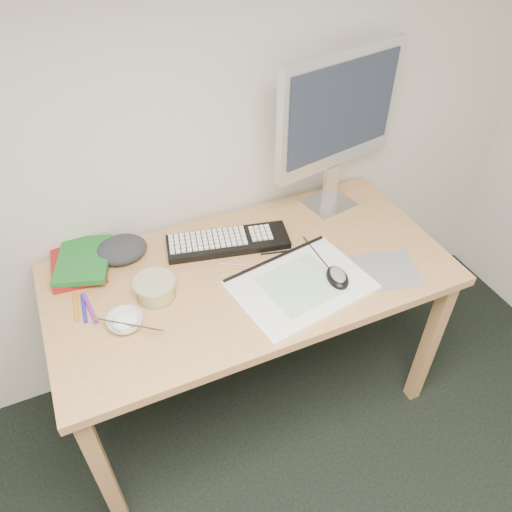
{
  "coord_description": "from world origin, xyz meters",
  "views": [
    {
      "loc": [
        -0.16,
        0.26,
        1.95
      ],
      "look_at": [
        0.35,
        1.41,
        0.83
      ],
      "focal_mm": 35.0,
      "sensor_mm": 36.0,
      "label": 1
    }
  ],
  "objects_px": {
    "rice_bowl": "(125,322)",
    "sketchpad": "(301,286)",
    "desk": "(251,287)",
    "keyboard": "(228,242)",
    "monitor": "(339,115)"
  },
  "relations": [
    {
      "from": "rice_bowl",
      "to": "sketchpad",
      "type": "bearing_deg",
      "value": -6.94
    },
    {
      "from": "desk",
      "to": "sketchpad",
      "type": "relative_size",
      "value": 3.16
    },
    {
      "from": "rice_bowl",
      "to": "keyboard",
      "type": "bearing_deg",
      "value": 28.36
    },
    {
      "from": "desk",
      "to": "keyboard",
      "type": "xyz_separation_m",
      "value": [
        -0.02,
        0.16,
        0.1
      ]
    },
    {
      "from": "keyboard",
      "to": "monitor",
      "type": "xyz_separation_m",
      "value": [
        0.47,
        0.07,
        0.38
      ]
    },
    {
      "from": "keyboard",
      "to": "rice_bowl",
      "type": "xyz_separation_m",
      "value": [
        -0.44,
        -0.24,
        0.0
      ]
    },
    {
      "from": "keyboard",
      "to": "sketchpad",
      "type": "bearing_deg",
      "value": -52.64
    },
    {
      "from": "sketchpad",
      "to": "keyboard",
      "type": "distance_m",
      "value": 0.34
    },
    {
      "from": "sketchpad",
      "to": "rice_bowl",
      "type": "bearing_deg",
      "value": 163.6
    },
    {
      "from": "keyboard",
      "to": "rice_bowl",
      "type": "distance_m",
      "value": 0.5
    },
    {
      "from": "monitor",
      "to": "sketchpad",
      "type": "bearing_deg",
      "value": -142.01
    },
    {
      "from": "keyboard",
      "to": "desk",
      "type": "bearing_deg",
      "value": -70.92
    },
    {
      "from": "desk",
      "to": "rice_bowl",
      "type": "bearing_deg",
      "value": -171.12
    },
    {
      "from": "desk",
      "to": "keyboard",
      "type": "bearing_deg",
      "value": 96.78
    },
    {
      "from": "desk",
      "to": "rice_bowl",
      "type": "relative_size",
      "value": 12.46
    }
  ]
}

